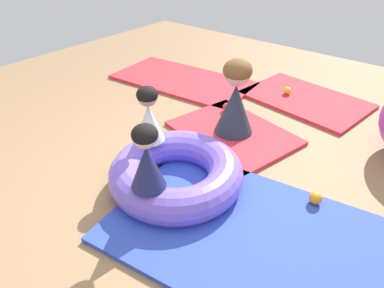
{
  "coord_description": "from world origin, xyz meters",
  "views": [
    {
      "loc": [
        1.38,
        -1.66,
        1.86
      ],
      "look_at": [
        -0.14,
        0.19,
        0.32
      ],
      "focal_mm": 32.83,
      "sensor_mm": 36.0,
      "label": 1
    }
  ],
  "objects": [
    {
      "name": "gym_mat_near_right",
      "position": [
        0.59,
        -0.1,
        0.02
      ],
      "size": [
        2.06,
        1.53,
        0.04
      ],
      "primitive_type": "cube",
      "rotation": [
        0.0,
        0.0,
        0.15
      ],
      "color": "#2D47B7",
      "rests_on": "ground"
    },
    {
      "name": "gym_mat_far_left",
      "position": [
        -1.53,
        1.69,
        0.02
      ],
      "size": [
        1.93,
        1.11,
        0.04
      ],
      "primitive_type": "cube",
      "rotation": [
        0.0,
        0.0,
        0.1
      ],
      "color": "red",
      "rests_on": "ground"
    },
    {
      "name": "gym_mat_front",
      "position": [
        -0.24,
        0.97,
        0.02
      ],
      "size": [
        1.36,
        1.13,
        0.04
      ],
      "primitive_type": "cube",
      "rotation": [
        0.0,
        0.0,
        -0.23
      ],
      "color": "red",
      "rests_on": "ground"
    },
    {
      "name": "play_ball_red",
      "position": [
        -0.54,
        1.3,
        0.09
      ],
      "size": [
        0.1,
        0.1,
        0.1
      ],
      "primitive_type": "sphere",
      "color": "red",
      "rests_on": "gym_mat_front"
    },
    {
      "name": "adult_seated",
      "position": [
        -0.24,
        0.97,
        0.41
      ],
      "size": [
        0.55,
        0.55,
        0.76
      ],
      "rotation": [
        0.0,
        0.0,
        0.72
      ],
      "color": "#232D3D",
      "rests_on": "gym_mat_front"
    },
    {
      "name": "child_in_white",
      "position": [
        -0.5,
        0.07,
        0.52
      ],
      "size": [
        0.26,
        0.26,
        0.48
      ],
      "rotation": [
        0.0,
        0.0,
        3.08
      ],
      "color": "white",
      "rests_on": "inflatable_cushion"
    },
    {
      "name": "inflatable_cushion",
      "position": [
        -0.14,
        -0.01,
        0.14
      ],
      "size": [
        1.08,
        1.08,
        0.28
      ],
      "primitive_type": "torus",
      "color": "#7056D1",
      "rests_on": "ground"
    },
    {
      "name": "ground_plane",
      "position": [
        0.0,
        0.0,
        0.0
      ],
      "size": [
        8.0,
        8.0,
        0.0
      ],
      "primitive_type": "plane",
      "color": "#93704C"
    },
    {
      "name": "gym_mat_near_left",
      "position": [
        0.01,
        2.18,
        0.02
      ],
      "size": [
        1.49,
        1.1,
        0.04
      ],
      "primitive_type": "cube",
      "rotation": [
        0.0,
        0.0,
        -0.14
      ],
      "color": "red",
      "rests_on": "ground"
    },
    {
      "name": "child_in_navy",
      "position": [
        -0.07,
        -0.37,
        0.52
      ],
      "size": [
        0.27,
        0.27,
        0.49
      ],
      "rotation": [
        0.0,
        0.0,
        4.79
      ],
      "color": "navy",
      "rests_on": "inflatable_cushion"
    },
    {
      "name": "play_ball_orange",
      "position": [
        0.84,
        0.47,
        0.09
      ],
      "size": [
        0.1,
        0.1,
        0.1
      ],
      "primitive_type": "sphere",
      "color": "orange",
      "rests_on": "gym_mat_near_right"
    },
    {
      "name": "play_ball_yellow",
      "position": [
        -0.22,
        2.14,
        0.09
      ],
      "size": [
        0.09,
        0.09,
        0.09
      ],
      "primitive_type": "sphere",
      "color": "yellow",
      "rests_on": "gym_mat_near_left"
    }
  ]
}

